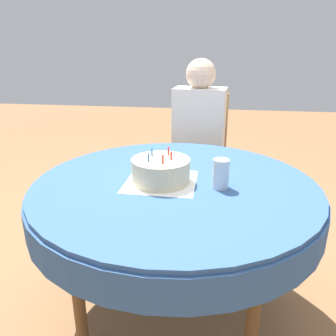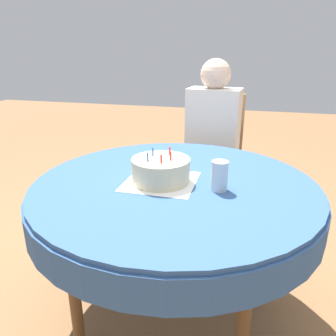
{
  "view_description": "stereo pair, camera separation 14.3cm",
  "coord_description": "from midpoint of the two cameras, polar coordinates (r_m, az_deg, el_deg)",
  "views": [
    {
      "loc": [
        0.17,
        -1.34,
        1.27
      ],
      "look_at": [
        -0.03,
        -0.01,
        0.78
      ],
      "focal_mm": 35.0,
      "sensor_mm": 36.0,
      "label": 1
    },
    {
      "loc": [
        0.31,
        -1.31,
        1.27
      ],
      "look_at": [
        -0.03,
        -0.01,
        0.78
      ],
      "focal_mm": 35.0,
      "sensor_mm": 36.0,
      "label": 2
    }
  ],
  "objects": [
    {
      "name": "napkin",
      "position": [
        1.45,
        -4.07,
        -2.44
      ],
      "size": [
        0.31,
        0.31,
        0.0
      ],
      "color": "white",
      "rests_on": "dining_table"
    },
    {
      "name": "person",
      "position": [
        2.3,
        3.55,
        6.35
      ],
      "size": [
        0.37,
        0.32,
        1.21
      ],
      "rotation": [
        0.0,
        0.0,
        -0.09
      ],
      "color": "beige",
      "rests_on": "ground_plane"
    },
    {
      "name": "dining_table",
      "position": [
        1.49,
        -1.6,
        -5.31
      ],
      "size": [
        1.27,
        1.27,
        0.72
      ],
      "color": "#335689",
      "rests_on": "ground_plane"
    },
    {
      "name": "chair",
      "position": [
        2.45,
        3.86,
        2.08
      ],
      "size": [
        0.44,
        0.44,
        0.97
      ],
      "rotation": [
        0.0,
        0.0,
        -0.09
      ],
      "color": "#A37A4C",
      "rests_on": "ground_plane"
    },
    {
      "name": "birthday_cake",
      "position": [
        1.43,
        -4.12,
        -0.46
      ],
      "size": [
        0.26,
        0.26,
        0.14
      ],
      "color": "beige",
      "rests_on": "dining_table"
    },
    {
      "name": "drinking_glass",
      "position": [
        1.37,
        6.25,
        -1.07
      ],
      "size": [
        0.07,
        0.07,
        0.13
      ],
      "color": "silver",
      "rests_on": "dining_table"
    },
    {
      "name": "ground_plane",
      "position": [
        1.85,
        -1.39,
        -23.3
      ],
      "size": [
        12.0,
        12.0,
        0.0
      ],
      "primitive_type": "plane",
      "color": "#8C603D"
    }
  ]
}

